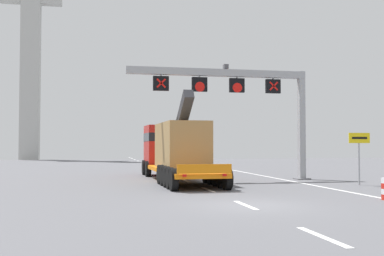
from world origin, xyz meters
name	(u,v)px	position (x,y,z in m)	size (l,w,h in m)	color
ground	(248,205)	(0.00, 0.00, 0.00)	(112.00, 112.00, 0.00)	#5B5B60
lane_markings	(153,167)	(-0.09, 30.26, 0.01)	(0.20, 75.12, 0.01)	silver
edge_line_right	(282,179)	(6.20, 12.00, 0.01)	(0.20, 63.00, 0.01)	silver
overhead_lane_gantry	(242,91)	(3.46, 11.75, 5.68)	(11.81, 0.90, 7.32)	#9EA0A5
heavy_haul_truck_orange	(174,149)	(-0.67, 13.19, 1.99)	(3.24, 14.10, 5.30)	orange
exit_sign_yellow	(359,146)	(8.81, 7.10, 2.16)	(1.26, 0.15, 2.91)	#9EA0A5
bridge_pylon_distant	(31,27)	(-15.68, 57.11, 20.08)	(9.00, 2.00, 39.38)	#B7B7B2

